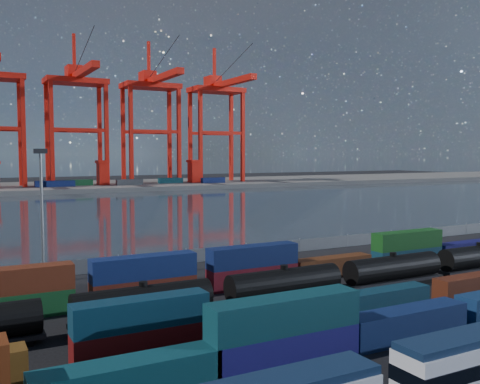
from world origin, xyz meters
name	(u,v)px	position (x,y,z in m)	size (l,w,h in m)	color
ground	(370,301)	(0.00, 0.00, 0.00)	(700.00, 700.00, 0.00)	black
harbor_water	(114,211)	(0.00, 105.00, 0.01)	(700.00, 700.00, 0.00)	#28313A
far_quay	(53,187)	(0.00, 210.00, 1.00)	(700.00, 70.00, 2.00)	#514F4C
container_row_mid	(401,295)	(0.80, -3.72, 1.38)	(140.47, 2.20, 4.68)	#424647
container_row_north	(241,272)	(-9.67, 11.59, 1.91)	(139.86, 2.34, 4.98)	navy
tanker_string	(479,258)	(22.14, 3.51, 2.09)	(137.54, 2.91, 4.16)	black
waterfront_fence	(246,251)	(0.00, 28.00, 1.00)	(160.12, 0.12, 2.20)	#595B5E
yard_light_mast	(42,208)	(-30.00, 26.00, 9.30)	(1.60, 0.40, 16.60)	slate
gantry_cranes	(35,91)	(-7.50, 203.14, 42.93)	(201.94, 51.72, 70.04)	red
quay_containers	(31,184)	(-11.00, 195.46, 3.30)	(172.58, 10.99, 2.60)	navy
straddle_carriers	(51,173)	(-2.50, 200.00, 7.82)	(140.00, 7.00, 11.10)	red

